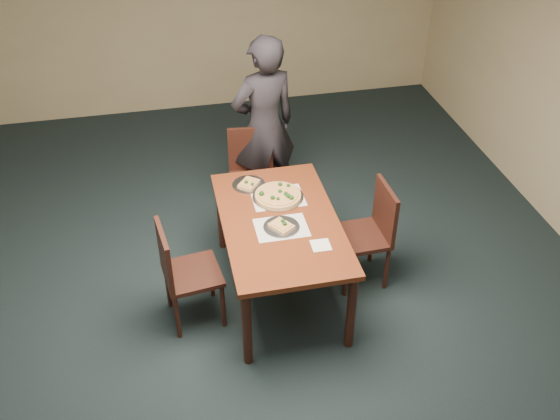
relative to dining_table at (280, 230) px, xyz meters
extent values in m
plane|color=black|center=(-0.26, -0.44, -0.66)|extent=(8.00, 8.00, 0.00)
cube|color=#512010|center=(0.00, 0.00, 0.07)|extent=(0.90, 1.50, 0.04)
cylinder|color=black|center=(-0.39, -0.69, -0.31)|extent=(0.07, 0.07, 0.70)
cylinder|color=black|center=(-0.39, 0.69, -0.31)|extent=(0.07, 0.07, 0.70)
cylinder|color=black|center=(0.39, -0.69, -0.31)|extent=(0.07, 0.07, 0.70)
cylinder|color=black|center=(0.39, 0.69, -0.31)|extent=(0.07, 0.07, 0.70)
cube|color=black|center=(-0.04, 1.02, -0.21)|extent=(0.46, 0.46, 0.04)
cylinder|color=black|center=(-0.24, 0.86, -0.44)|extent=(0.04, 0.04, 0.43)
cylinder|color=black|center=(-0.20, 1.22, -0.44)|extent=(0.04, 0.04, 0.43)
cylinder|color=black|center=(0.12, 0.82, -0.44)|extent=(0.04, 0.04, 0.43)
cylinder|color=black|center=(0.15, 1.18, -0.44)|extent=(0.04, 0.04, 0.43)
cube|color=black|center=(-0.02, 1.21, 0.03)|extent=(0.42, 0.08, 0.44)
cube|color=black|center=(-0.72, -0.14, -0.21)|extent=(0.47, 0.47, 0.04)
cylinder|color=black|center=(-0.52, -0.29, -0.44)|extent=(0.04, 0.04, 0.43)
cylinder|color=black|center=(-0.87, -0.34, -0.44)|extent=(0.04, 0.04, 0.43)
cylinder|color=black|center=(-0.56, 0.06, -0.44)|extent=(0.04, 0.04, 0.43)
cylinder|color=black|center=(-0.92, 0.02, -0.44)|extent=(0.04, 0.04, 0.43)
cube|color=black|center=(-0.91, -0.16, 0.03)|extent=(0.09, 0.42, 0.44)
cube|color=black|center=(0.69, 0.03, -0.21)|extent=(0.43, 0.43, 0.04)
cylinder|color=black|center=(0.51, 0.20, -0.44)|extent=(0.04, 0.04, 0.43)
cylinder|color=black|center=(0.87, 0.21, -0.44)|extent=(0.04, 0.04, 0.43)
cylinder|color=black|center=(0.52, -0.16, -0.44)|extent=(0.04, 0.04, 0.43)
cylinder|color=black|center=(0.88, -0.15, -0.44)|extent=(0.04, 0.04, 0.43)
cube|color=black|center=(0.88, 0.03, 0.03)|extent=(0.05, 0.42, 0.44)
imported|color=black|center=(0.12, 1.28, 0.22)|extent=(0.73, 0.57, 1.75)
cube|color=white|center=(0.05, 0.30, 0.09)|extent=(0.42, 0.32, 0.00)
cube|color=white|center=(-0.01, -0.09, 0.09)|extent=(0.40, 0.30, 0.00)
cylinder|color=silver|center=(0.05, 0.30, 0.10)|extent=(0.42, 0.42, 0.01)
cylinder|color=#BC8648|center=(0.05, 0.30, 0.12)|extent=(0.38, 0.38, 0.02)
cylinder|color=#E5CD77|center=(0.05, 0.30, 0.13)|extent=(0.34, 0.34, 0.01)
sphere|color=#143B12|center=(0.03, 0.22, 0.14)|extent=(0.03, 0.03, 0.03)
sphere|color=#143B12|center=(0.11, 0.27, 0.14)|extent=(0.04, 0.04, 0.04)
sphere|color=#143B12|center=(0.15, 0.38, 0.14)|extent=(0.03, 0.03, 0.03)
sphere|color=#143B12|center=(-0.09, 0.31, 0.15)|extent=(0.04, 0.04, 0.04)
sphere|color=#143B12|center=(0.12, 0.24, 0.15)|extent=(0.04, 0.04, 0.04)
sphere|color=#143B12|center=(-0.01, 0.24, 0.15)|extent=(0.04, 0.04, 0.04)
sphere|color=#143B12|center=(0.14, 0.21, 0.15)|extent=(0.04, 0.04, 0.04)
sphere|color=#143B12|center=(0.07, 0.32, 0.14)|extent=(0.03, 0.03, 0.03)
sphere|color=#143B12|center=(0.09, 0.41, 0.14)|extent=(0.04, 0.04, 0.04)
cylinder|color=silver|center=(-0.01, -0.09, 0.10)|extent=(0.28, 0.28, 0.01)
cube|color=#BC8648|center=(-0.01, -0.09, 0.11)|extent=(0.20, 0.21, 0.02)
cube|color=#E5CD77|center=(-0.01, -0.09, 0.12)|extent=(0.16, 0.17, 0.01)
sphere|color=#143B12|center=(0.01, -0.06, 0.14)|extent=(0.03, 0.03, 0.03)
sphere|color=#143B12|center=(0.01, -0.10, 0.14)|extent=(0.03, 0.03, 0.03)
cylinder|color=silver|center=(-0.15, 0.53, 0.10)|extent=(0.28, 0.28, 0.01)
cube|color=#BC8648|center=(-0.15, 0.53, 0.11)|extent=(0.21, 0.21, 0.02)
cube|color=#E5CD77|center=(-0.15, 0.53, 0.12)|extent=(0.17, 0.17, 0.01)
sphere|color=#143B12|center=(-0.18, 0.52, 0.13)|extent=(0.03, 0.03, 0.03)
sphere|color=#143B12|center=(-0.13, 0.48, 0.13)|extent=(0.03, 0.03, 0.03)
cube|color=white|center=(0.23, -0.36, 0.09)|extent=(0.14, 0.14, 0.01)
camera|label=1|loc=(-0.80, -3.76, 3.04)|focal=40.00mm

